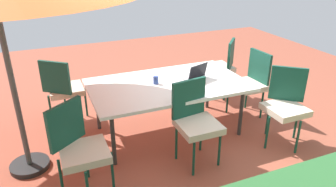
# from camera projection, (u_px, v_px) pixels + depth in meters

# --- Properties ---
(ground_plane) EXTENTS (10.00, 10.00, 0.02)m
(ground_plane) POSITION_uv_depth(u_px,v_px,m) (168.00, 132.00, 4.48)
(ground_plane) COLOR #9E4C38
(dining_table) EXTENTS (2.03, 1.20, 0.72)m
(dining_table) POSITION_uv_depth(u_px,v_px,m) (168.00, 86.00, 4.20)
(dining_table) COLOR white
(dining_table) RESTS_ON ground_plane
(chair_northeast) EXTENTS (0.58, 0.58, 0.98)m
(chair_northeast) POSITION_uv_depth(u_px,v_px,m) (79.00, 146.00, 3.16)
(chair_northeast) COLOR beige
(chair_northeast) RESTS_ON ground_plane
(chair_southwest) EXTENTS (0.59, 0.59, 0.98)m
(chair_southwest) POSITION_uv_depth(u_px,v_px,m) (221.00, 65.00, 5.36)
(chair_southwest) COLOR beige
(chair_southwest) RESTS_ON ground_plane
(chair_southeast) EXTENTS (0.58, 0.58, 0.98)m
(chair_southeast) POSITION_uv_depth(u_px,v_px,m) (63.00, 87.00, 4.49)
(chair_southeast) COLOR beige
(chair_southeast) RESTS_ON ground_plane
(chair_west) EXTENTS (0.47, 0.46, 0.98)m
(chair_west) POSITION_uv_depth(u_px,v_px,m) (250.00, 81.00, 4.71)
(chair_west) COLOR beige
(chair_west) RESTS_ON ground_plane
(chair_north) EXTENTS (0.48, 0.49, 0.98)m
(chair_north) POSITION_uv_depth(u_px,v_px,m) (195.00, 119.00, 3.66)
(chair_north) COLOR beige
(chair_north) RESTS_ON ground_plane
(chair_northwest) EXTENTS (0.58, 0.58, 0.98)m
(chair_northwest) POSITION_uv_depth(u_px,v_px,m) (286.00, 103.00, 4.04)
(chair_northwest) COLOR beige
(chair_northwest) RESTS_ON ground_plane
(laptop) EXTENTS (0.38, 0.34, 0.21)m
(laptop) POSITION_uv_depth(u_px,v_px,m) (194.00, 75.00, 4.33)
(laptop) COLOR #B7B7BC
(laptop) RESTS_ON dining_table
(cup) EXTENTS (0.07, 0.07, 0.10)m
(cup) POSITION_uv_depth(u_px,v_px,m) (156.00, 80.00, 4.15)
(cup) COLOR #334C99
(cup) RESTS_ON dining_table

